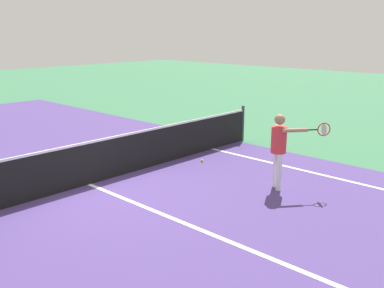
# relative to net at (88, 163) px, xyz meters

# --- Properties ---
(ground_plane) EXTENTS (60.00, 60.00, 0.00)m
(ground_plane) POSITION_rel_net_xyz_m (0.00, 0.00, -0.49)
(ground_plane) COLOR #38724C
(court_surface_inbounds) EXTENTS (10.62, 24.40, 0.00)m
(court_surface_inbounds) POSITION_rel_net_xyz_m (0.00, 0.00, -0.49)
(court_surface_inbounds) COLOR #4C387A
(court_surface_inbounds) RESTS_ON ground_plane
(line_center_service) EXTENTS (0.10, 6.40, 0.01)m
(line_center_service) POSITION_rel_net_xyz_m (0.00, -3.20, -0.49)
(line_center_service) COLOR white
(line_center_service) RESTS_ON ground_plane
(net) EXTENTS (11.10, 0.09, 1.07)m
(net) POSITION_rel_net_xyz_m (0.00, 0.00, 0.00)
(net) COLOR #33383D
(net) RESTS_ON ground_plane
(player_near) EXTENTS (0.87, 0.96, 1.61)m
(player_near) POSITION_rel_net_xyz_m (2.63, -3.13, 0.50)
(player_near) COLOR white
(player_near) RESTS_ON ground_plane
(tennis_ball_near_net) EXTENTS (0.07, 0.07, 0.07)m
(tennis_ball_near_net) POSITION_rel_net_xyz_m (2.97, -0.65, -0.46)
(tennis_ball_near_net) COLOR #CCE033
(tennis_ball_near_net) RESTS_ON ground_plane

